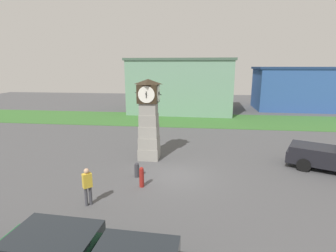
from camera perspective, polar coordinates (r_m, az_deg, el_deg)
name	(u,v)px	position (r m, az deg, el deg)	size (l,w,h in m)	color
ground_plane	(176,176)	(15.52, 1.73, -10.74)	(86.55, 86.55, 0.00)	#4C4C4F
clock_tower	(149,120)	(17.53, -4.20, 1.33)	(1.78, 1.62, 5.40)	gray
bollard_near_tower	(142,177)	(14.06, -5.77, -10.96)	(0.25, 0.25, 1.10)	maroon
bollard_mid_row	(137,170)	(15.29, -6.80, -9.42)	(0.28, 0.28, 0.87)	#333338
pickup_truck	(336,157)	(18.66, 32.74, -5.69)	(5.57, 3.94, 1.85)	black
pedestrian_near_bench	(87,184)	(12.64, -17.13, -12.01)	(0.46, 0.45, 1.79)	#3F3F47
warehouse_blue_far	(182,85)	(36.10, 2.98, 8.82)	(13.90, 9.41, 7.10)	gray
storefront_low_left	(320,89)	(43.04, 30.22, 7.04)	(18.15, 6.95, 6.00)	#2D5193
grass_verge_far	(178,120)	(30.74, 2.28, 1.40)	(51.93, 7.93, 0.04)	#386B2D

